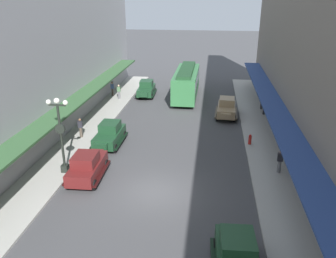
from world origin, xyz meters
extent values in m
plane|color=#424244|center=(0.00, 0.00, 0.00)|extent=(200.00, 200.00, 0.00)
cube|color=#A8A59E|center=(-7.50, 0.00, 0.07)|extent=(3.00, 60.00, 0.15)
cube|color=#A8A59E|center=(7.50, 0.00, 0.07)|extent=(3.00, 60.00, 0.15)
cube|color=#335933|center=(-8.10, 0.00, 3.00)|extent=(1.80, 54.00, 0.16)
cube|color=navy|center=(8.10, 0.00, 3.00)|extent=(1.80, 54.00, 0.16)
cube|color=#591919|center=(-4.66, 1.10, 0.74)|extent=(1.83, 3.96, 0.80)
cube|color=#591919|center=(-4.65, 0.85, 1.49)|extent=(1.50, 1.75, 0.70)
cube|color=#8C9EA8|center=(-4.65, 0.85, 1.49)|extent=(1.42, 1.71, 0.42)
cube|color=#591919|center=(-4.73, 3.23, 0.79)|extent=(0.95, 0.39, 0.52)
cube|color=black|center=(-5.61, 1.07, 0.42)|extent=(0.36, 3.52, 0.12)
cube|color=black|center=(-3.71, 1.14, 0.42)|extent=(0.36, 3.52, 0.12)
cylinder|color=black|center=(-5.51, 2.44, 0.34)|extent=(0.24, 0.69, 0.68)
cylinder|color=black|center=(-3.90, 2.50, 0.34)|extent=(0.24, 0.69, 0.68)
cylinder|color=black|center=(-5.42, -0.29, 0.34)|extent=(0.24, 0.69, 0.68)
cylinder|color=black|center=(-3.81, -0.23, 0.34)|extent=(0.24, 0.69, 0.68)
cube|color=#193D23|center=(-4.50, 20.64, 0.74)|extent=(1.86, 3.97, 0.80)
cube|color=#193D23|center=(-4.51, 20.89, 1.49)|extent=(1.51, 1.76, 0.70)
cube|color=#8C9EA8|center=(-4.51, 20.89, 1.49)|extent=(1.43, 1.72, 0.42)
cube|color=#193D23|center=(-4.41, 18.51, 0.79)|extent=(0.95, 0.40, 0.52)
cube|color=black|center=(-3.55, 20.68, 0.42)|extent=(0.38, 3.52, 0.12)
cube|color=black|center=(-5.45, 20.60, 0.42)|extent=(0.38, 3.52, 0.12)
cylinder|color=black|center=(-3.64, 19.31, 0.34)|extent=(0.25, 0.69, 0.68)
cylinder|color=black|center=(-5.25, 19.24, 0.34)|extent=(0.25, 0.69, 0.68)
cylinder|color=black|center=(-3.75, 22.03, 0.34)|extent=(0.25, 0.69, 0.68)
cylinder|color=black|center=(-5.36, 21.97, 0.34)|extent=(0.25, 0.69, 0.68)
cube|color=#193D23|center=(4.53, -5.84, 1.49)|extent=(1.52, 1.77, 0.70)
cube|color=#8C9EA8|center=(4.53, -5.84, 1.49)|extent=(1.45, 1.73, 0.42)
cylinder|color=black|center=(5.28, -4.69, 0.34)|extent=(0.25, 0.69, 0.68)
cylinder|color=black|center=(3.67, -4.77, 0.34)|extent=(0.25, 0.69, 0.68)
cube|color=#997F5B|center=(4.67, 14.54, 0.74)|extent=(1.89, 3.98, 0.80)
cube|color=#997F5B|center=(4.69, 14.79, 1.49)|extent=(1.52, 1.77, 0.70)
cube|color=#8C9EA8|center=(4.69, 14.79, 1.49)|extent=(1.45, 1.73, 0.42)
cube|color=#997F5B|center=(4.57, 12.42, 0.79)|extent=(0.95, 0.41, 0.52)
cube|color=#4C3F2D|center=(5.62, 14.50, 0.42)|extent=(0.41, 3.52, 0.12)
cube|color=#4C3F2D|center=(3.72, 14.59, 0.42)|extent=(0.41, 3.52, 0.12)
cylinder|color=black|center=(5.41, 13.14, 0.34)|extent=(0.25, 0.69, 0.68)
cylinder|color=black|center=(3.80, 13.22, 0.34)|extent=(0.25, 0.69, 0.68)
cylinder|color=black|center=(5.55, 15.87, 0.34)|extent=(0.25, 0.69, 0.68)
cylinder|color=black|center=(3.93, 15.95, 0.34)|extent=(0.25, 0.69, 0.68)
cube|color=#193D23|center=(-4.76, 6.47, 0.74)|extent=(1.72, 3.91, 0.80)
cube|color=#193D23|center=(-4.76, 6.72, 1.49)|extent=(1.45, 1.71, 0.70)
cube|color=#8C9EA8|center=(-4.76, 6.72, 1.49)|extent=(1.38, 1.67, 0.42)
cube|color=#193D23|center=(-4.78, 4.34, 0.79)|extent=(0.94, 0.37, 0.52)
cube|color=black|center=(-3.81, 6.46, 0.42)|extent=(0.26, 3.51, 0.12)
cube|color=black|center=(-5.71, 6.47, 0.42)|extent=(0.26, 3.51, 0.12)
cylinder|color=black|center=(-3.96, 5.10, 0.34)|extent=(0.22, 0.68, 0.68)
cylinder|color=black|center=(-5.58, 5.11, 0.34)|extent=(0.22, 0.68, 0.68)
cylinder|color=black|center=(-3.95, 7.83, 0.34)|extent=(0.22, 0.68, 0.68)
cylinder|color=black|center=(-5.56, 7.84, 0.34)|extent=(0.22, 0.68, 0.68)
cube|color=#33723F|center=(0.22, 20.66, 1.75)|extent=(2.50, 9.60, 2.70)
cube|color=#1C3F23|center=(0.22, 20.66, 3.28)|extent=(1.50, 8.64, 0.36)
cube|color=#8C9EA8|center=(0.22, 20.66, 2.22)|extent=(2.53, 8.83, 0.95)
cube|color=black|center=(0.21, 17.78, 0.20)|extent=(2.00, 1.20, 0.40)
cube|color=black|center=(0.22, 23.54, 0.20)|extent=(2.00, 1.20, 0.40)
cube|color=black|center=(-6.40, 1.51, 0.40)|extent=(0.44, 0.44, 0.50)
cylinder|color=black|center=(-6.40, 1.51, 2.75)|extent=(0.16, 0.16, 4.20)
cube|color=black|center=(-6.40, 1.51, 4.85)|extent=(1.10, 0.10, 0.10)
sphere|color=white|center=(-6.95, 1.51, 5.03)|extent=(0.32, 0.32, 0.32)
sphere|color=white|center=(-5.85, 1.51, 5.03)|extent=(0.32, 0.32, 0.32)
sphere|color=white|center=(-6.40, 1.51, 5.13)|extent=(0.36, 0.36, 0.36)
cylinder|color=black|center=(-6.40, 1.51, 3.25)|extent=(0.64, 0.18, 0.64)
cylinder|color=silver|center=(-6.40, 1.61, 3.25)|extent=(0.56, 0.02, 0.56)
cylinder|color=#B21E19|center=(6.35, 7.74, 0.50)|extent=(0.24, 0.24, 0.70)
sphere|color=#B21E19|center=(6.35, 7.74, 0.87)|extent=(0.20, 0.20, 0.20)
cylinder|color=slate|center=(-7.29, 18.68, 0.57)|extent=(0.24, 0.24, 0.85)
cube|color=#4C724C|center=(-7.29, 18.68, 1.28)|extent=(0.36, 0.22, 0.56)
sphere|color=beige|center=(-7.29, 18.68, 1.68)|extent=(0.22, 0.22, 0.22)
cylinder|color=slate|center=(7.85, 3.27, 0.57)|extent=(0.24, 0.24, 0.85)
cube|color=#26262D|center=(7.85, 3.27, 1.28)|extent=(0.36, 0.22, 0.56)
sphere|color=#9E7051|center=(7.85, 3.27, 1.68)|extent=(0.22, 0.22, 0.22)
cylinder|color=#4C4238|center=(-7.51, 7.38, 0.57)|extent=(0.24, 0.24, 0.85)
cube|color=#26262D|center=(-7.51, 7.38, 1.28)|extent=(0.36, 0.22, 0.56)
sphere|color=brown|center=(-7.51, 7.38, 1.68)|extent=(0.22, 0.22, 0.22)
cylinder|color=#2D2D33|center=(8.35, 16.98, 0.57)|extent=(0.24, 0.24, 0.85)
cube|color=maroon|center=(8.35, 16.98, 1.28)|extent=(0.36, 0.22, 0.56)
sphere|color=brown|center=(8.35, 16.98, 1.68)|extent=(0.22, 0.22, 0.22)
cylinder|color=#2D2D33|center=(8.39, 15.31, 0.57)|extent=(0.24, 0.24, 0.85)
cube|color=white|center=(8.39, 15.31, 1.28)|extent=(0.36, 0.22, 0.56)
sphere|color=#9E7051|center=(8.39, 15.31, 1.68)|extent=(0.22, 0.22, 0.22)
cylinder|color=black|center=(8.39, 15.31, 1.80)|extent=(0.28, 0.28, 0.04)
cylinder|color=#4C4238|center=(-8.37, 19.83, 0.57)|extent=(0.24, 0.24, 0.85)
cube|color=#3F598C|center=(-8.37, 19.83, 1.28)|extent=(0.36, 0.22, 0.56)
sphere|color=#9E7051|center=(-8.37, 19.83, 1.68)|extent=(0.22, 0.22, 0.22)
cylinder|color=black|center=(-8.37, 19.83, 1.80)|extent=(0.28, 0.28, 0.04)
camera|label=1|loc=(3.11, -17.74, 11.32)|focal=36.45mm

